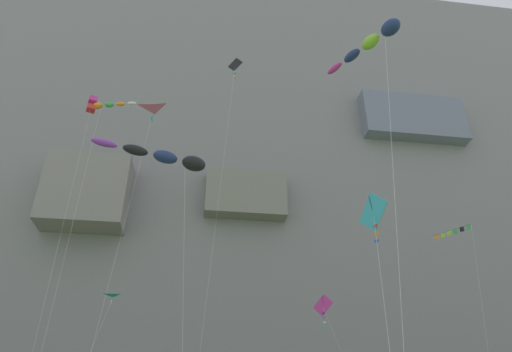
{
  "coord_description": "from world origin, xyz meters",
  "views": [
    {
      "loc": [
        -5.62,
        -2.16,
        1.77
      ],
      "look_at": [
        -2.3,
        22.58,
        16.68
      ],
      "focal_mm": 32.24,
      "sensor_mm": 36.0,
      "label": 1
    }
  ],
  "objects_px": {
    "kite_diamond_low_left": "(232,90)",
    "kite_windsock_low_center": "(108,106)",
    "kite_banner_mid_right": "(456,246)",
    "kite_diamond_far_left": "(325,310)",
    "kite_delta_high_center": "(153,124)",
    "kite_delta_front_field": "(110,308)",
    "kite_windsock_high_left": "(372,41)",
    "kite_windsock_upper_left": "(168,158)",
    "kite_diamond_mid_center": "(374,219)",
    "kite_box_upper_mid": "(92,105)"
  },
  "relations": [
    {
      "from": "kite_windsock_upper_left",
      "to": "kite_delta_front_field",
      "type": "relative_size",
      "value": 1.45
    },
    {
      "from": "kite_diamond_mid_center",
      "to": "kite_delta_front_field",
      "type": "relative_size",
      "value": 0.87
    },
    {
      "from": "kite_windsock_low_center",
      "to": "kite_delta_front_field",
      "type": "distance_m",
      "value": 18.28
    },
    {
      "from": "kite_diamond_far_left",
      "to": "kite_windsock_upper_left",
      "type": "bearing_deg",
      "value": -139.22
    },
    {
      "from": "kite_windsock_high_left",
      "to": "kite_diamond_mid_center",
      "type": "bearing_deg",
      "value": 97.06
    },
    {
      "from": "kite_diamond_low_left",
      "to": "kite_delta_high_center",
      "type": "height_order",
      "value": "kite_diamond_low_left"
    },
    {
      "from": "kite_windsock_high_left",
      "to": "kite_box_upper_mid",
      "type": "xyz_separation_m",
      "value": [
        -18.09,
        21.42,
        11.85
      ]
    },
    {
      "from": "kite_windsock_high_left",
      "to": "kite_diamond_mid_center",
      "type": "relative_size",
      "value": 1.65
    },
    {
      "from": "kite_diamond_mid_center",
      "to": "kite_banner_mid_right",
      "type": "bearing_deg",
      "value": 50.8
    },
    {
      "from": "kite_windsock_upper_left",
      "to": "kite_windsock_low_center",
      "type": "bearing_deg",
      "value": 125.25
    },
    {
      "from": "kite_delta_front_field",
      "to": "kite_banner_mid_right",
      "type": "bearing_deg",
      "value": -10.09
    },
    {
      "from": "kite_diamond_mid_center",
      "to": "kite_diamond_far_left",
      "type": "distance_m",
      "value": 20.53
    },
    {
      "from": "kite_windsock_low_center",
      "to": "kite_diamond_far_left",
      "type": "bearing_deg",
      "value": 3.5
    },
    {
      "from": "kite_diamond_mid_center",
      "to": "kite_windsock_upper_left",
      "type": "height_order",
      "value": "kite_windsock_upper_left"
    },
    {
      "from": "kite_banner_mid_right",
      "to": "kite_delta_high_center",
      "type": "distance_m",
      "value": 28.04
    },
    {
      "from": "kite_windsock_low_center",
      "to": "kite_box_upper_mid",
      "type": "height_order",
      "value": "kite_box_upper_mid"
    },
    {
      "from": "kite_diamond_far_left",
      "to": "kite_delta_front_field",
      "type": "height_order",
      "value": "kite_diamond_far_left"
    },
    {
      "from": "kite_windsock_low_center",
      "to": "kite_delta_high_center",
      "type": "relative_size",
      "value": 1.2
    },
    {
      "from": "kite_banner_mid_right",
      "to": "kite_delta_front_field",
      "type": "height_order",
      "value": "kite_banner_mid_right"
    },
    {
      "from": "kite_windsock_high_left",
      "to": "kite_diamond_far_left",
      "type": "relative_size",
      "value": 1.43
    },
    {
      "from": "kite_diamond_mid_center",
      "to": "kite_delta_high_center",
      "type": "height_order",
      "value": "kite_delta_high_center"
    },
    {
      "from": "kite_banner_mid_right",
      "to": "kite_delta_front_field",
      "type": "xyz_separation_m",
      "value": [
        -29.47,
        5.24,
        -5.07
      ]
    },
    {
      "from": "kite_banner_mid_right",
      "to": "kite_windsock_low_center",
      "type": "relative_size",
      "value": 0.63
    },
    {
      "from": "kite_diamond_low_left",
      "to": "kite_windsock_low_center",
      "type": "bearing_deg",
      "value": 156.8
    },
    {
      "from": "kite_diamond_far_left",
      "to": "kite_diamond_low_left",
      "type": "bearing_deg",
      "value": -144.63
    },
    {
      "from": "kite_diamond_far_left",
      "to": "kite_delta_front_field",
      "type": "bearing_deg",
      "value": 167.18
    },
    {
      "from": "kite_diamond_far_left",
      "to": "kite_banner_mid_right",
      "type": "bearing_deg",
      "value": -5.99
    },
    {
      "from": "kite_diamond_mid_center",
      "to": "kite_windsock_upper_left",
      "type": "bearing_deg",
      "value": 135.57
    },
    {
      "from": "kite_diamond_mid_center",
      "to": "kite_diamond_low_left",
      "type": "bearing_deg",
      "value": 109.5
    },
    {
      "from": "kite_windsock_high_left",
      "to": "kite_windsock_upper_left",
      "type": "distance_m",
      "value": 14.73
    },
    {
      "from": "kite_diamond_mid_center",
      "to": "kite_banner_mid_right",
      "type": "xyz_separation_m",
      "value": [
        15.42,
        18.91,
        7.34
      ]
    },
    {
      "from": "kite_diamond_mid_center",
      "to": "kite_diamond_low_left",
      "type": "distance_m",
      "value": 23.96
    },
    {
      "from": "kite_windsock_upper_left",
      "to": "kite_diamond_low_left",
      "type": "bearing_deg",
      "value": 49.34
    },
    {
      "from": "kite_windsock_high_left",
      "to": "kite_windsock_low_center",
      "type": "bearing_deg",
      "value": 128.13
    },
    {
      "from": "kite_delta_high_center",
      "to": "kite_box_upper_mid",
      "type": "distance_m",
      "value": 9.83
    },
    {
      "from": "kite_windsock_low_center",
      "to": "kite_delta_high_center",
      "type": "xyz_separation_m",
      "value": [
        4.96,
        -4.65,
        -5.14
      ]
    },
    {
      "from": "kite_windsock_upper_left",
      "to": "kite_delta_high_center",
      "type": "height_order",
      "value": "kite_delta_high_center"
    },
    {
      "from": "kite_banner_mid_right",
      "to": "kite_diamond_far_left",
      "type": "relative_size",
      "value": 1.48
    },
    {
      "from": "kite_windsock_high_left",
      "to": "kite_windsock_low_center",
      "type": "height_order",
      "value": "kite_windsock_low_center"
    },
    {
      "from": "kite_delta_front_field",
      "to": "kite_box_upper_mid",
      "type": "relative_size",
      "value": 0.42
    },
    {
      "from": "kite_banner_mid_right",
      "to": "kite_delta_high_center",
      "type": "height_order",
      "value": "kite_delta_high_center"
    },
    {
      "from": "kite_diamond_mid_center",
      "to": "kite_windsock_upper_left",
      "type": "xyz_separation_m",
      "value": [
        -9.31,
        9.12,
        8.07
      ]
    },
    {
      "from": "kite_windsock_high_left",
      "to": "kite_box_upper_mid",
      "type": "height_order",
      "value": "kite_box_upper_mid"
    },
    {
      "from": "kite_diamond_low_left",
      "to": "kite_banner_mid_right",
      "type": "bearing_deg",
      "value": 13.17
    },
    {
      "from": "kite_diamond_mid_center",
      "to": "kite_diamond_far_left",
      "type": "height_order",
      "value": "kite_diamond_far_left"
    },
    {
      "from": "kite_windsock_upper_left",
      "to": "kite_diamond_low_left",
      "type": "relative_size",
      "value": 0.57
    },
    {
      "from": "kite_diamond_low_left",
      "to": "kite_diamond_far_left",
      "type": "height_order",
      "value": "kite_diamond_low_left"
    },
    {
      "from": "kite_diamond_low_left",
      "to": "kite_delta_high_center",
      "type": "relative_size",
      "value": 1.3
    },
    {
      "from": "kite_diamond_low_left",
      "to": "kite_diamond_far_left",
      "type": "distance_m",
      "value": 19.98
    },
    {
      "from": "kite_diamond_mid_center",
      "to": "kite_banner_mid_right",
      "type": "height_order",
      "value": "kite_banner_mid_right"
    }
  ]
}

